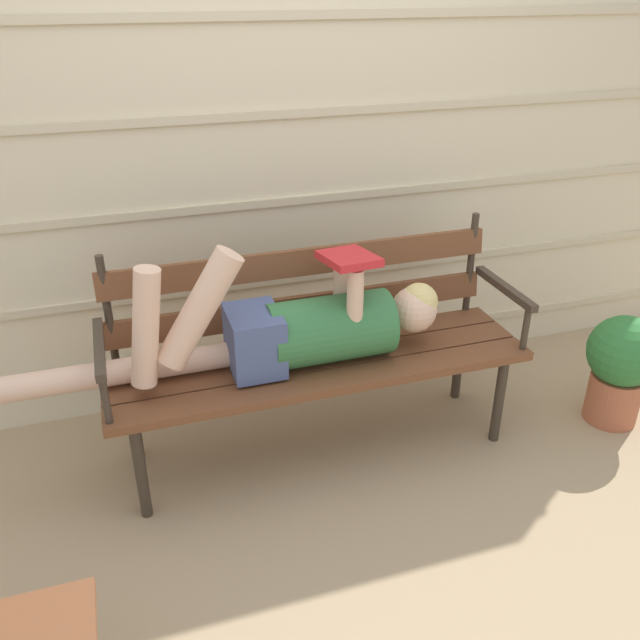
{
  "coord_description": "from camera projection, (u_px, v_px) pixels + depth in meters",
  "views": [
    {
      "loc": [
        -0.72,
        -2.04,
        1.83
      ],
      "look_at": [
        0.0,
        0.17,
        0.63
      ],
      "focal_mm": 37.28,
      "sensor_mm": 36.0,
      "label": 1
    }
  ],
  "objects": [
    {
      "name": "reclining_person",
      "position": [
        293.0,
        328.0,
        2.59
      ],
      "size": [
        1.72,
        0.27,
        0.56
      ],
      "color": "#33703D"
    },
    {
      "name": "house_siding",
      "position": [
        277.0,
        157.0,
        2.89
      ],
      "size": [
        5.18,
        0.08,
        2.26
      ],
      "color": "beige",
      "rests_on": "ground"
    },
    {
      "name": "potted_plant",
      "position": [
        621.0,
        364.0,
        2.96
      ],
      "size": [
        0.32,
        0.32,
        0.52
      ],
      "color": "#AD5B3D",
      "rests_on": "ground"
    },
    {
      "name": "park_bench",
      "position": [
        315.0,
        341.0,
        2.73
      ],
      "size": [
        1.72,
        0.48,
        0.92
      ],
      "color": "brown",
      "rests_on": "ground"
    },
    {
      "name": "ground_plane",
      "position": [
        332.0,
        472.0,
        2.76
      ],
      "size": [
        12.0,
        12.0,
        0.0
      ],
      "primitive_type": "plane",
      "color": "tan"
    }
  ]
}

